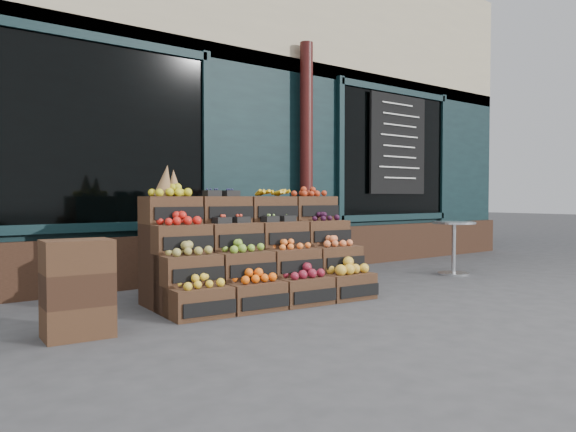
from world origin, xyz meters
TOP-DOWN VIEW (x-y plane):
  - ground at (0.00, 0.00)m, footprint 60.00×60.00m
  - shop_facade at (0.00, 5.11)m, footprint 12.00×6.24m
  - crate_display at (-0.61, 0.71)m, footprint 2.27×1.27m
  - spare_crates at (-2.54, 0.29)m, footprint 0.52×0.38m
  - bistro_table at (2.55, 0.56)m, footprint 0.57×0.57m
  - shopkeeper at (-1.64, 2.85)m, footprint 0.74×0.57m

SIDE VIEW (x-z plane):
  - ground at x=0.00m, z-range 0.00..0.00m
  - spare_crates at x=-2.54m, z-range 0.00..0.74m
  - crate_display at x=-0.61m, z-range -0.26..1.10m
  - bistro_table at x=2.55m, z-range 0.09..0.81m
  - shopkeeper at x=-1.64m, z-range 0.00..1.78m
  - shop_facade at x=0.00m, z-range 0.00..4.80m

